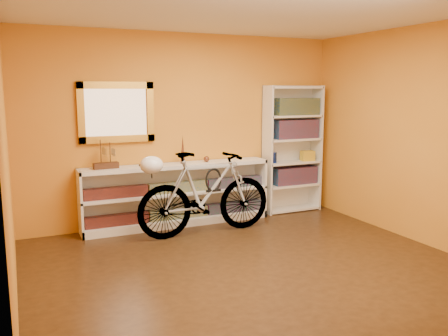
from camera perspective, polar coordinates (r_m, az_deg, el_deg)
name	(u,v)px	position (r m, az deg, el deg)	size (l,w,h in m)	color
floor	(251,268)	(5.04, 3.35, -11.99)	(4.50, 4.00, 0.01)	black
ceiling	(254,9)	(4.75, 3.67, 18.74)	(4.50, 4.00, 0.01)	silver
back_wall	(185,129)	(6.55, -4.72, 4.74)	(4.50, 0.01, 2.60)	orange
left_wall	(6,157)	(4.18, -24.99, 1.19)	(0.01, 4.00, 2.60)	orange
right_wall	(419,135)	(6.10, 22.63, 3.69)	(0.01, 4.00, 2.60)	orange
gilt_mirror	(117,112)	(6.24, -12.92, 6.60)	(0.98, 0.06, 0.78)	#95661B
wall_socket	(243,197)	(7.05, 2.37, -3.54)	(0.09, 0.01, 0.09)	silver
console_unit	(178,195)	(6.45, -5.66, -3.23)	(2.60, 0.35, 0.85)	silver
cd_row_lower	(178,213)	(6.49, -5.57, -5.46)	(2.50, 0.13, 0.14)	black
cd_row_upper	(178,187)	(6.40, -5.62, -2.31)	(2.50, 0.13, 0.14)	navy
model_ship	(106,154)	(6.11, -14.19, 1.64)	(0.31, 0.12, 0.37)	#381D0F
toy_car	(143,166)	(6.24, -9.78, 0.23)	(0.00, 0.00, 0.00)	black
bronze_ornament	(183,149)	(6.37, -5.03, 2.26)	(0.07, 0.07, 0.38)	brown
decorative_orb	(206,159)	(6.51, -2.14, 1.10)	(0.08, 0.08, 0.08)	brown
bookcase	(292,149)	(7.17, 8.29, 2.27)	(0.90, 0.30, 1.90)	silver
book_row_a	(294,175)	(7.26, 8.55, -0.89)	(0.70, 0.22, 0.26)	maroon
book_row_b	(296,129)	(7.16, 8.69, 4.71)	(0.70, 0.22, 0.28)	maroon
book_row_c	(296,107)	(7.14, 8.75, 7.39)	(0.70, 0.22, 0.25)	navy
travel_mug	(274,158)	(7.00, 6.13, 1.27)	(0.07, 0.07, 0.16)	#162D98
red_tin	(281,109)	(7.04, 6.89, 7.14)	(0.15, 0.15, 0.19)	maroon
yellow_bag	(307,156)	(7.29, 10.10, 1.47)	(0.20, 0.13, 0.15)	gold
bicycle	(206,193)	(5.99, -2.24, -3.04)	(1.84, 0.48, 1.08)	silver
helmet	(151,165)	(5.68, -8.80, 0.38)	(0.28, 0.27, 0.21)	white
u_lock	(213,180)	(6.00, -1.30, -1.44)	(0.22, 0.22, 0.02)	black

